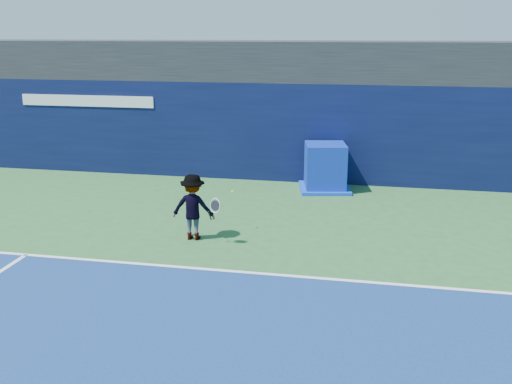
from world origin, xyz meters
TOP-DOWN VIEW (x-y plane):
  - ground at (0.00, 0.00)m, footprint 80.00×80.00m
  - baseline at (0.00, 3.00)m, footprint 24.00×0.10m
  - stadium_band at (0.00, 11.50)m, footprint 36.00×3.00m
  - back_wall_assembly at (-0.00, 10.50)m, footprint 36.00×1.03m
  - equipment_cart at (0.71, 9.32)m, footprint 1.66×1.66m
  - tennis_player at (-1.85, 4.62)m, footprint 1.21×0.66m
  - tennis_ball at (-1.11, 5.29)m, footprint 0.06×0.06m

SIDE VIEW (x-z plane):
  - ground at x=0.00m, z-range 0.00..0.00m
  - baseline at x=0.00m, z-range 0.01..0.01m
  - equipment_cart at x=0.71m, z-range -0.06..1.31m
  - tennis_player at x=-1.85m, z-range 0.00..1.48m
  - tennis_ball at x=-1.11m, z-range 0.93..0.98m
  - back_wall_assembly at x=0.00m, z-range 0.00..3.00m
  - stadium_band at x=0.00m, z-range 3.00..4.20m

